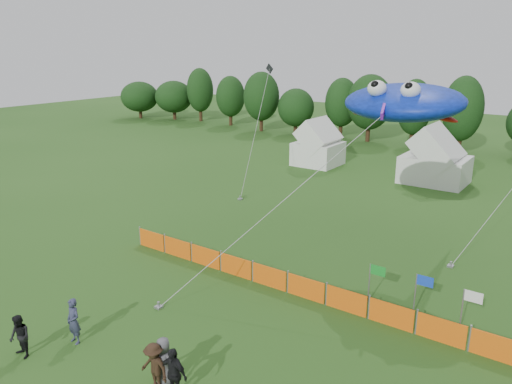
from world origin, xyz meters
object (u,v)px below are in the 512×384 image
Objects in this scene: tent_right at (435,161)px; spectator_a at (74,321)px; spectator_d at (173,374)px; stingray_kite at (407,101)px; spectator_b at (20,337)px; tent_left at (318,146)px; spectator_e at (164,362)px; spectator_c at (154,368)px; barrier_fence at (306,288)px.

spectator_a is (-4.24, -31.66, -0.94)m from tent_right.
spectator_d is 0.09× the size of stingray_kite.
spectator_b is 6.39m from spectator_d.
tent_left is 34.10m from spectator_b.
spectator_e is (4.63, 0.24, -0.03)m from spectator_a.
stingray_kite reaches higher than spectator_b.
spectator_a is 4.60m from spectator_c.
spectator_d is 17.18m from stingray_kite.
barrier_fence is at bearing 63.21° from spectator_b.
tent_right is 0.24× the size of barrier_fence.
tent_left reaches higher than spectator_e.
tent_right is at bearing -0.83° from tent_left.
spectator_d is (5.39, -0.09, 0.01)m from spectator_a.
barrier_fence is 8.45m from spectator_c.
stingray_kite reaches higher than spectator_e.
tent_right is 31.45m from spectator_e.
tent_left is 22.46m from stingray_kite.
barrier_fence is 10.69m from stingray_kite.
spectator_e is (0.39, -31.43, -0.97)m from tent_right.
spectator_a is at bearing -77.91° from tent_left.
spectator_a is (-5.50, -8.22, 0.42)m from barrier_fence.
spectator_a is 1.04× the size of spectator_c.
spectator_c is 17.38m from stingray_kite.
spectator_e is (-0.86, -7.99, 0.39)m from barrier_fence.
spectator_c is 0.95× the size of spectator_d.
spectator_c is at bearing -85.24° from spectator_e.
tent_left reaches higher than spectator_a.
spectator_a is (6.82, -31.82, -0.88)m from tent_left.
tent_right is at bearing 90.66° from spectator_d.
tent_left is 33.98m from spectator_c.
tent_right reaches higher than tent_left.
spectator_a is at bearing -97.63° from tent_right.
stingray_kite reaches higher than spectator_a.
spectator_d is (-0.11, -8.31, 0.43)m from barrier_fence.
spectator_d reaches higher than spectator_e.
spectator_b is at bearing -114.44° from stingray_kite.
spectator_b is (-5.03, -33.39, -1.02)m from tent_right.
spectator_d reaches higher than spectator_c.
tent_right is 3.11× the size of spectator_b.
spectator_a is 18.41m from stingray_kite.
spectator_b is at bearing -122.27° from barrier_fence.
tent_left is at bearing 105.67° from spectator_b.
barrier_fence is at bearing -86.95° from tent_right.
tent_left is 2.28× the size of spectator_e.
tent_left is 33.61m from spectator_e.
spectator_a is at bearing 70.98° from spectator_b.
stingray_kite is (13.79, -16.48, 6.54)m from tent_left.
spectator_e reaches higher than barrier_fence.
tent_right is 31.96m from spectator_a.
spectator_a is 1.90m from spectator_b.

